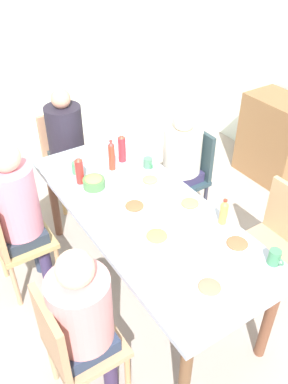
{
  "coord_description": "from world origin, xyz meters",
  "views": [
    {
      "loc": [
        1.81,
        -1.17,
        2.51
      ],
      "look_at": [
        0.0,
        0.0,
        0.92
      ],
      "focal_mm": 37.4,
      "sensor_mm": 36.0,
      "label": 1
    }
  ],
  "objects": [
    {
      "name": "plate_0",
      "position": [
        0.62,
        0.28,
        0.78
      ],
      "size": [
        0.24,
        0.24,
        0.04
      ],
      "color": "white",
      "rests_on": "dining_table"
    },
    {
      "name": "plate_1",
      "position": [
        -0.04,
        -0.05,
        0.78
      ],
      "size": [
        0.24,
        0.24,
        0.04
      ],
      "color": "silver",
      "rests_on": "dining_table"
    },
    {
      "name": "ground_plane",
      "position": [
        0.0,
        0.0,
        0.0
      ],
      "size": [
        6.22,
        6.22,
        0.0
      ],
      "primitive_type": "plane",
      "color": "#A69A91"
    },
    {
      "name": "dining_table",
      "position": [
        0.0,
        0.0,
        0.69
      ],
      "size": [
        2.07,
        0.86,
        0.77
      ],
      "color": "#ADBFD1",
      "rests_on": "ground_plane"
    },
    {
      "name": "plate_3",
      "position": [
        0.29,
        -0.09,
        0.78
      ],
      "size": [
        0.24,
        0.24,
        0.04
      ],
      "color": "#ECE1C6",
      "rests_on": "dining_table"
    },
    {
      "name": "bottle_1",
      "position": [
        0.4,
        0.36,
        0.86
      ],
      "size": [
        0.05,
        0.05,
        0.19
      ],
      "color": "tan",
      "rests_on": "dining_table"
    },
    {
      "name": "cup_0",
      "position": [
        -0.1,
        0.34,
        0.82
      ],
      "size": [
        0.12,
        0.08,
        0.09
      ],
      "color": "white",
      "rests_on": "dining_table"
    },
    {
      "name": "bottle_0",
      "position": [
        -0.57,
        0.07,
        0.89
      ],
      "size": [
        0.05,
        0.05,
        0.26
      ],
      "color": "red",
      "rests_on": "dining_table"
    },
    {
      "name": "side_cabinet",
      "position": [
        -0.57,
        2.02,
        0.45
      ],
      "size": [
        0.7,
        0.44,
        0.9
      ],
      "primitive_type": "cube",
      "color": "olive",
      "rests_on": "ground_plane"
    },
    {
      "name": "cup_3",
      "position": [
        0.84,
        0.37,
        0.82
      ],
      "size": [
        0.11,
        0.07,
        0.1
      ],
      "color": "#44895C",
      "rests_on": "dining_table"
    },
    {
      "name": "person_3",
      "position": [
        0.52,
        -0.72,
        0.71
      ],
      "size": [
        0.34,
        0.34,
        1.17
      ],
      "color": "navy",
      "rests_on": "ground_plane"
    },
    {
      "name": "plate_2",
      "position": [
        0.79,
        -0.08,
        0.78
      ],
      "size": [
        0.23,
        0.23,
        0.04
      ],
      "color": "silver",
      "rests_on": "dining_table"
    },
    {
      "name": "bowl_0",
      "position": [
        -0.43,
        -0.17,
        0.81
      ],
      "size": [
        0.16,
        0.16,
        0.09
      ],
      "color": "#4E8347",
      "rests_on": "dining_table"
    },
    {
      "name": "plate_5",
      "position": [
        -0.25,
        0.22,
        0.78
      ],
      "size": [
        0.21,
        0.21,
        0.04
      ],
      "color": "white",
      "rests_on": "dining_table"
    },
    {
      "name": "bottle_3",
      "position": [
        -0.53,
        -0.23,
        0.88
      ],
      "size": [
        0.06,
        0.06,
        0.23
      ],
      "color": "red",
      "rests_on": "dining_table"
    },
    {
      "name": "cup_2",
      "position": [
        -0.67,
        -0.19,
        0.82
      ],
      "size": [
        0.12,
        0.08,
        0.09
      ],
      "color": "#4D8F61",
      "rests_on": "dining_table"
    },
    {
      "name": "bottle_2",
      "position": [
        -0.63,
        0.2,
        0.89
      ],
      "size": [
        0.06,
        0.06,
        0.25
      ],
      "color": "red",
      "rests_on": "dining_table"
    },
    {
      "name": "chair_1",
      "position": [
        -0.52,
        0.81,
        0.51
      ],
      "size": [
        0.4,
        0.4,
        0.9
      ],
      "color": "#2A404A",
      "rests_on": "ground_plane"
    },
    {
      "name": "chair_2",
      "position": [
        0.52,
        0.81,
        0.51
      ],
      "size": [
        0.4,
        0.4,
        0.9
      ],
      "color": "tan",
      "rests_on": "ground_plane"
    },
    {
      "name": "chair_0",
      "position": [
        -0.52,
        -0.81,
        0.51
      ],
      "size": [
        0.4,
        0.4,
        0.9
      ],
      "color": "tan",
      "rests_on": "ground_plane"
    },
    {
      "name": "person_0",
      "position": [
        -0.52,
        -0.72,
        0.77
      ],
      "size": [
        0.32,
        0.32,
        1.28
      ],
      "color": "#2E3A55",
      "rests_on": "ground_plane"
    },
    {
      "name": "chair_3",
      "position": [
        0.52,
        -0.81,
        0.51
      ],
      "size": [
        0.4,
        0.4,
        0.9
      ],
      "color": "tan",
      "rests_on": "ground_plane"
    },
    {
      "name": "chair_4",
      "position": [
        -1.42,
        0.0,
        0.51
      ],
      "size": [
        0.4,
        0.4,
        0.9
      ],
      "color": "tan",
      "rests_on": "ground_plane"
    },
    {
      "name": "person_1",
      "position": [
        -0.52,
        0.72,
        0.69
      ],
      "size": [
        0.33,
        0.33,
        1.14
      ],
      "color": "navy",
      "rests_on": "ground_plane"
    },
    {
      "name": "plate_4",
      "position": [
        0.14,
        0.29,
        0.78
      ],
      "size": [
        0.22,
        0.22,
        0.04
      ],
      "color": "silver",
      "rests_on": "dining_table"
    },
    {
      "name": "wall_left",
      "position": [
        -2.65,
        0.0,
        1.3
      ],
      "size": [
        0.12,
        4.76,
        2.6
      ],
      "primitive_type": "cube",
      "color": "silver",
      "rests_on": "ground_plane"
    },
    {
      "name": "person_4",
      "position": [
        -1.33,
        0.0,
        0.72
      ],
      "size": [
        0.33,
        0.33,
        1.19
      ],
      "color": "#35364A",
      "rests_on": "ground_plane"
    },
    {
      "name": "cup_1",
      "position": [
        -0.44,
        0.32,
        0.81
      ],
      "size": [
        0.11,
        0.07,
        0.08
      ],
      "color": "#508367",
      "rests_on": "dining_table"
    }
  ]
}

